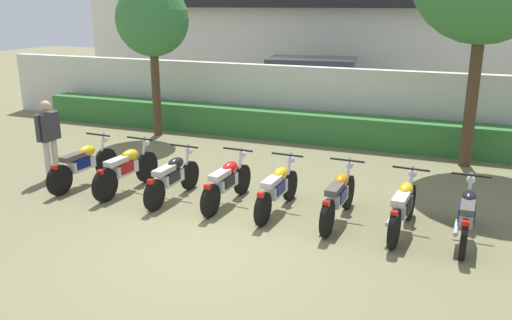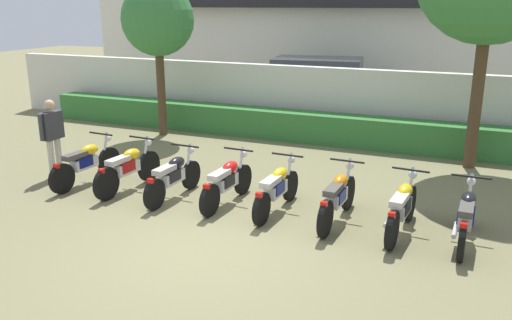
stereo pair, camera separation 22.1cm
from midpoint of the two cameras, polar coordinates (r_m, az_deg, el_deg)
The scene contains 15 objects.
ground at distance 8.14m, azimuth -6.15°, elevation -9.47°, with size 60.00×60.00×0.00m, color olive.
building at distance 21.89m, azimuth 13.06°, elevation 15.64°, with size 22.76×6.50×6.76m.
compound_wall at distance 14.64m, azimuth 7.63°, elevation 6.09°, with size 21.62×0.30×1.89m, color silver.
hedge_row at distance 14.09m, azimuth 6.83°, elevation 3.38°, with size 17.29×0.70×0.77m, color #337033.
parked_car at distance 17.12m, azimuth 6.03°, elevation 7.62°, with size 4.72×2.60×1.89m.
tree_near_inspector at distance 14.75m, azimuth -11.46°, elevation 14.40°, with size 1.92×1.92×4.09m.
motorcycle_in_row_0 at distance 11.26m, azimuth -18.54°, elevation -0.39°, with size 0.60×1.92×0.96m.
motorcycle_in_row_1 at distance 10.66m, azimuth -14.29°, elevation -0.91°, with size 0.60×1.90×0.97m.
motorcycle_in_row_2 at distance 10.04m, azimuth -9.55°, elevation -1.81°, with size 0.60×1.80×0.94m.
motorcycle_in_row_3 at distance 9.66m, azimuth -3.80°, elevation -2.33°, with size 0.60×1.83×0.95m.
motorcycle_in_row_4 at distance 9.32m, azimuth 1.59°, elevation -3.04°, with size 0.60×1.85×0.94m.
motorcycle_in_row_5 at distance 9.00m, azimuth 8.11°, elevation -3.85°, with size 0.60×1.92×0.96m.
motorcycle_in_row_6 at distance 8.77m, azimuth 14.74°, elevation -4.80°, with size 0.60×1.86×0.96m.
motorcycle_in_row_7 at distance 8.76m, azimuth 20.92°, elevation -5.44°, with size 0.60×1.86×0.95m.
inspector_person at distance 11.86m, azimuth -21.80°, elevation 2.71°, with size 0.22×0.66×1.64m.
Camera 1 is at (3.39, -6.48, 3.55)m, focal length 37.41 mm.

